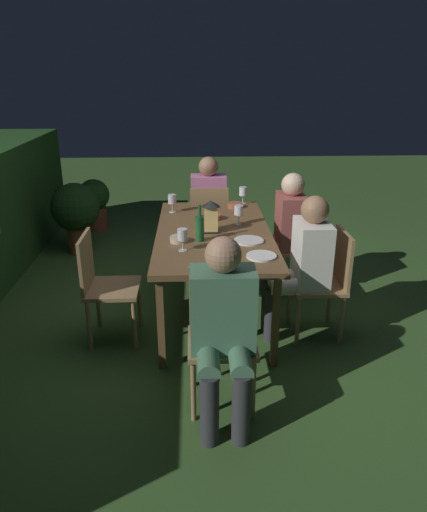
# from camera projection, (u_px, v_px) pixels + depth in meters

# --- Properties ---
(ground_plane) EXTENTS (16.00, 16.00, 0.00)m
(ground_plane) POSITION_uv_depth(u_px,v_px,m) (214.00, 311.00, 4.24)
(ground_plane) COLOR #385B28
(dining_table) EXTENTS (1.82, 0.94, 0.76)m
(dining_table) POSITION_uv_depth(u_px,v_px,m) (214.00, 237.00, 3.98)
(dining_table) COLOR brown
(dining_table) RESTS_ON ground
(chair_side_left_b) EXTENTS (0.42, 0.40, 0.87)m
(chair_side_left_b) POSITION_uv_depth(u_px,v_px,m) (303.00, 243.00, 4.48)
(chair_side_left_b) COLOR #9E7A51
(chair_side_left_b) RESTS_ON ground
(person_in_rust) EXTENTS (0.38, 0.47, 1.15)m
(person_in_rust) POSITION_uv_depth(u_px,v_px,m) (283.00, 228.00, 4.42)
(person_in_rust) COLOR #9E4C47
(person_in_rust) RESTS_ON ground
(chair_head_near) EXTENTS (0.40, 0.42, 0.87)m
(chair_head_near) POSITION_uv_depth(u_px,v_px,m) (221.00, 330.00, 2.99)
(chair_head_near) COLOR #9E7A51
(chair_head_near) RESTS_ON ground
(person_in_green) EXTENTS (0.48, 0.38, 1.15)m
(person_in_green) POSITION_uv_depth(u_px,v_px,m) (223.00, 324.00, 2.75)
(person_in_green) COLOR #4C7A5B
(person_in_green) RESTS_ON ground
(chair_side_left_a) EXTENTS (0.42, 0.40, 0.87)m
(chair_side_left_a) POSITION_uv_depth(u_px,v_px,m) (326.00, 279.00, 3.72)
(chair_side_left_a) COLOR #9E7A51
(chair_side_left_a) RESTS_ON ground
(person_in_cream) EXTENTS (0.38, 0.47, 1.15)m
(person_in_cream) POSITION_uv_depth(u_px,v_px,m) (303.00, 261.00, 3.65)
(person_in_cream) COLOR white
(person_in_cream) RESTS_ON ground
(chair_head_far) EXTENTS (0.40, 0.42, 0.87)m
(chair_head_far) POSITION_uv_depth(u_px,v_px,m) (209.00, 221.00, 5.14)
(chair_head_far) COLOR #9E7A51
(chair_head_far) RESTS_ON ground
(person_in_pink) EXTENTS (0.48, 0.38, 1.15)m
(person_in_pink) POSITION_uv_depth(u_px,v_px,m) (208.00, 202.00, 5.27)
(person_in_pink) COLOR #C675A3
(person_in_pink) RESTS_ON ground
(chair_side_right_a) EXTENTS (0.42, 0.40, 0.87)m
(chair_side_right_a) POSITION_uv_depth(u_px,v_px,m) (103.00, 283.00, 3.65)
(chair_side_right_a) COLOR #9E7A51
(chair_side_right_a) RESTS_ON ground
(lantern_centerpiece) EXTENTS (0.15, 0.15, 0.27)m
(lantern_centerpiece) POSITION_uv_depth(u_px,v_px,m) (211.00, 215.00, 3.89)
(lantern_centerpiece) COLOR black
(lantern_centerpiece) RESTS_ON dining_table
(green_bottle_on_table) EXTENTS (0.07, 0.07, 0.29)m
(green_bottle_on_table) POSITION_uv_depth(u_px,v_px,m) (200.00, 228.00, 3.69)
(green_bottle_on_table) COLOR #1E5B2D
(green_bottle_on_table) RESTS_ON dining_table
(wine_glass_a) EXTENTS (0.08, 0.08, 0.17)m
(wine_glass_a) POSITION_uv_depth(u_px,v_px,m) (172.00, 200.00, 4.44)
(wine_glass_a) COLOR silver
(wine_glass_a) RESTS_ON dining_table
(wine_glass_b) EXTENTS (0.08, 0.08, 0.17)m
(wine_glass_b) POSITION_uv_depth(u_px,v_px,m) (182.00, 236.00, 3.49)
(wine_glass_b) COLOR silver
(wine_glass_b) RESTS_ON dining_table
(wine_glass_c) EXTENTS (0.08, 0.08, 0.17)m
(wine_glass_c) POSITION_uv_depth(u_px,v_px,m) (243.00, 192.00, 4.72)
(wine_glass_c) COLOR silver
(wine_glass_c) RESTS_ON dining_table
(wine_glass_d) EXTENTS (0.08, 0.08, 0.17)m
(wine_glass_d) POSITION_uv_depth(u_px,v_px,m) (239.00, 211.00, 4.08)
(wine_glass_d) COLOR silver
(wine_glass_d) RESTS_ON dining_table
(plate_a) EXTENTS (0.23, 0.23, 0.01)m
(plate_a) POSITION_uv_depth(u_px,v_px,m) (249.00, 241.00, 3.71)
(plate_a) COLOR silver
(plate_a) RESTS_ON dining_table
(plate_b) EXTENTS (0.22, 0.22, 0.01)m
(plate_b) POSITION_uv_depth(u_px,v_px,m) (261.00, 256.00, 3.41)
(plate_b) COLOR white
(plate_b) RESTS_ON dining_table
(bowl_olives) EXTENTS (0.13, 0.13, 0.05)m
(bowl_olives) POSITION_uv_depth(u_px,v_px,m) (215.00, 217.00, 4.26)
(bowl_olives) COLOR #9E5138
(bowl_olives) RESTS_ON dining_table
(bowl_bread) EXTENTS (0.15, 0.15, 0.05)m
(bowl_bread) POSITION_uv_depth(u_px,v_px,m) (235.00, 205.00, 4.62)
(bowl_bread) COLOR #9E5138
(bowl_bread) RESTS_ON dining_table
(bowl_salad) EXTENTS (0.13, 0.13, 0.05)m
(bowl_salad) POSITION_uv_depth(u_px,v_px,m) (179.00, 239.00, 3.70)
(bowl_salad) COLOR #BCAD8E
(bowl_salad) RESTS_ON dining_table
(potted_plant_by_hedge) EXTENTS (0.55, 0.55, 0.82)m
(potted_plant_by_hedge) POSITION_uv_depth(u_px,v_px,m) (76.00, 210.00, 5.42)
(potted_plant_by_hedge) COLOR brown
(potted_plant_by_hedge) RESTS_ON ground
(potted_plant_corner) EXTENTS (0.41, 0.41, 0.67)m
(potted_plant_corner) POSITION_uv_depth(u_px,v_px,m) (94.00, 202.00, 6.30)
(potted_plant_corner) COLOR brown
(potted_plant_corner) RESTS_ON ground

